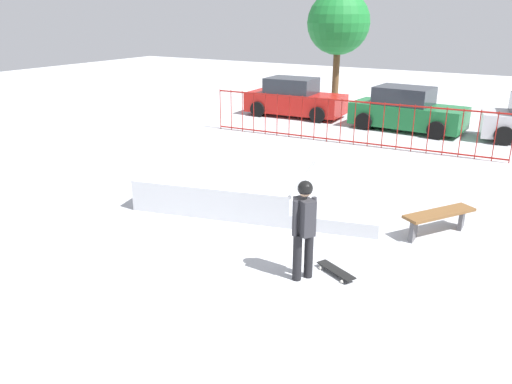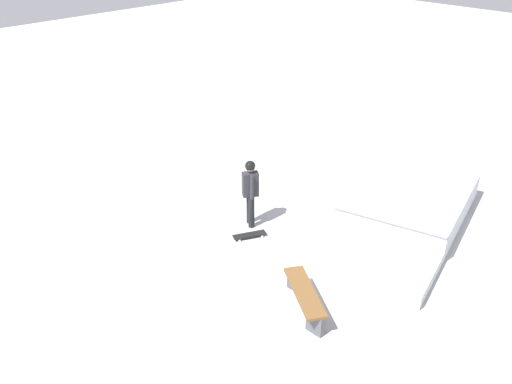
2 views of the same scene
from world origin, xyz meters
TOP-DOWN VIEW (x-y plane):
  - ground_plane at (0.00, 0.00)m, footprint 60.00×60.00m
  - skate_ramp at (0.01, -0.04)m, footprint 5.87×3.82m
  - skater at (2.73, -2.68)m, footprint 0.44×0.39m
  - skateboard at (3.17, -2.28)m, footprint 0.80×0.54m
  - perimeter_fence at (-0.00, 6.36)m, footprint 9.99×0.55m
  - park_bench at (4.28, 0.33)m, footprint 1.21×1.56m
  - parked_car_red at (-3.72, 9.81)m, footprint 4.18×2.08m
  - parked_car_green at (1.10, 9.53)m, footprint 4.21×2.16m
  - distant_tree at (-3.38, 13.44)m, footprint 2.88×2.88m

SIDE VIEW (x-z plane):
  - ground_plane at x=0.00m, z-range 0.00..0.00m
  - skateboard at x=3.17m, z-range 0.03..0.12m
  - skate_ramp at x=0.01m, z-range -0.05..0.69m
  - park_bench at x=4.28m, z-range 0.12..0.60m
  - parked_car_red at x=-3.72m, z-range -0.08..1.52m
  - parked_car_green at x=1.10m, z-range -0.08..1.52m
  - perimeter_fence at x=0.00m, z-range 0.02..1.52m
  - skater at x=2.73m, z-range 0.14..1.87m
  - distant_tree at x=-3.38m, z-range 1.12..6.30m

